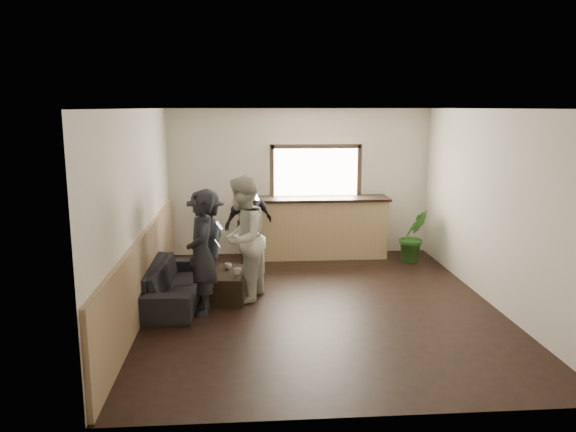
{
  "coord_description": "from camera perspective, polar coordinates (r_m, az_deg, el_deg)",
  "views": [
    {
      "loc": [
        -1.05,
        -7.67,
        2.82
      ],
      "look_at": [
        -0.43,
        0.4,
        1.25
      ],
      "focal_mm": 35.0,
      "sensor_mm": 36.0,
      "label": 1
    }
  ],
  "objects": [
    {
      "name": "coffee_table",
      "position": [
        8.53,
        -5.81,
        -6.96
      ],
      "size": [
        0.62,
        0.95,
        0.39
      ],
      "primitive_type": "cube",
      "rotation": [
        0.0,
        0.0,
        -0.15
      ],
      "color": "black",
      "rests_on": "ground"
    },
    {
      "name": "person_a",
      "position": [
        7.78,
        -8.76,
        -3.76
      ],
      "size": [
        0.49,
        0.65,
        1.71
      ],
      "rotation": [
        0.0,
        0.0,
        -1.5
      ],
      "color": "black",
      "rests_on": "ground"
    },
    {
      "name": "room_shell",
      "position": [
        7.8,
        -2.05,
        1.01
      ],
      "size": [
        5.01,
        6.01,
        2.8
      ],
      "color": "silver",
      "rests_on": "ground"
    },
    {
      "name": "potted_plant",
      "position": [
        10.59,
        12.62,
        -1.98
      ],
      "size": [
        0.62,
        0.54,
        0.98
      ],
      "primitive_type": "imported",
      "rotation": [
        0.0,
        0.0,
        0.22
      ],
      "color": "#2D6623",
      "rests_on": "ground"
    },
    {
      "name": "bar_counter",
      "position": [
        10.68,
        2.94,
        -0.78
      ],
      "size": [
        2.7,
        0.68,
        2.13
      ],
      "color": "tan",
      "rests_on": "ground"
    },
    {
      "name": "cup_b",
      "position": [
        8.35,
        -5.17,
        -5.61
      ],
      "size": [
        0.14,
        0.14,
        0.09
      ],
      "primitive_type": "imported",
      "rotation": [
        0.0,
        0.0,
        5.57
      ],
      "color": "silver",
      "rests_on": "coffee_table"
    },
    {
      "name": "person_c",
      "position": [
        8.67,
        -8.31,
        -2.57
      ],
      "size": [
        0.88,
        1.17,
        1.61
      ],
      "rotation": [
        0.0,
        0.0,
        -1.87
      ],
      "color": "black",
      "rests_on": "ground"
    },
    {
      "name": "person_d",
      "position": [
        9.76,
        -4.01,
        -0.72
      ],
      "size": [
        1.03,
        0.93,
        1.68
      ],
      "rotation": [
        0.0,
        0.0,
        -2.49
      ],
      "color": "black",
      "rests_on": "ground"
    },
    {
      "name": "cup_a",
      "position": [
        8.63,
        -6.14,
        -5.08
      ],
      "size": [
        0.14,
        0.14,
        0.09
      ],
      "primitive_type": "imported",
      "rotation": [
        0.0,
        0.0,
        3.54
      ],
      "color": "silver",
      "rests_on": "coffee_table"
    },
    {
      "name": "ground",
      "position": [
        8.24,
        3.21,
        -9.02
      ],
      "size": [
        5.0,
        6.0,
        0.01
      ],
      "primitive_type": "cube",
      "color": "black"
    },
    {
      "name": "sofa",
      "position": [
        8.42,
        -11.5,
        -6.71
      ],
      "size": [
        0.9,
        2.03,
        0.58
      ],
      "primitive_type": "imported",
      "rotation": [
        0.0,
        0.0,
        1.51
      ],
      "color": "black",
      "rests_on": "ground"
    },
    {
      "name": "person_b",
      "position": [
        8.22,
        -4.66,
        -2.35
      ],
      "size": [
        0.96,
        1.08,
        1.85
      ],
      "rotation": [
        0.0,
        0.0,
        -1.91
      ],
      "color": "beige",
      "rests_on": "ground"
    }
  ]
}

